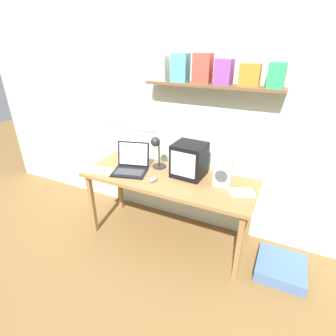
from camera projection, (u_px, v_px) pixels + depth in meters
ground_plane at (168, 236)px, 2.93m from camera, size 12.00×12.00×0.00m
back_wall at (187, 111)px, 2.71m from camera, size 5.60×0.24×2.60m
corner_desk at (168, 183)px, 2.63m from camera, size 1.72×0.65×0.75m
crt_monitor at (189, 160)px, 2.57m from camera, size 0.32×0.30×0.33m
laptop at (131, 164)px, 2.72m from camera, size 0.41×0.39×0.27m
desk_lamp at (156, 148)px, 2.69m from camera, size 0.14×0.18×0.35m
juice_glass at (133, 154)px, 2.98m from camera, size 0.07×0.07×0.14m
space_heater at (223, 172)px, 2.41m from camera, size 0.16×0.13×0.26m
computer_mouse at (153, 179)px, 2.53m from camera, size 0.08×0.11×0.03m
loose_paper_near_laptop at (242, 192)px, 2.33m from camera, size 0.26×0.23×0.00m
loose_paper_near_monitor at (100, 170)px, 2.73m from camera, size 0.32×0.21×0.00m
floor_cushion at (281, 268)px, 2.45m from camera, size 0.43×0.43×0.11m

